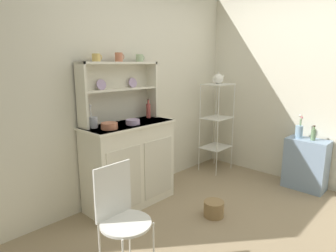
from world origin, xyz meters
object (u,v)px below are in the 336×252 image
(cup_gold_0, at_px, (96,58))
(jam_bottle, at_px, (148,110))
(porcelain_teapot, at_px, (218,79))
(bowl_mixing_large, at_px, (109,126))
(flower_vase, at_px, (299,131))
(wire_chair, at_px, (121,212))
(floor_basket, at_px, (214,209))
(hutch_shelf_unit, at_px, (118,87))
(bakers_rack, at_px, (217,117))
(utensil_jar, at_px, (93,122))
(oil_bottle, at_px, (313,134))
(hutch_cabinet, at_px, (130,163))
(side_shelf_blue, at_px, (306,164))

(cup_gold_0, height_order, jam_bottle, cup_gold_0)
(cup_gold_0, relative_size, porcelain_teapot, 0.41)
(bowl_mixing_large, relative_size, jam_bottle, 0.73)
(jam_bottle, distance_m, flower_vase, 1.88)
(wire_chair, relative_size, jam_bottle, 3.84)
(cup_gold_0, xyz_separation_m, porcelain_teapot, (1.81, -0.21, -0.26))
(cup_gold_0, bearing_deg, floor_basket, -54.71)
(wire_chair, distance_m, bowl_mixing_large, 0.99)
(hutch_shelf_unit, distance_m, bakers_rack, 1.64)
(hutch_shelf_unit, relative_size, cup_gold_0, 9.97)
(floor_basket, bearing_deg, bakers_rack, 33.65)
(utensil_jar, bearing_deg, bakers_rack, -4.83)
(hutch_shelf_unit, relative_size, wire_chair, 1.10)
(wire_chair, relative_size, floor_basket, 4.12)
(bakers_rack, distance_m, porcelain_teapot, 0.54)
(porcelain_teapot, distance_m, oil_bottle, 1.40)
(bakers_rack, height_order, porcelain_teapot, porcelain_teapot)
(jam_bottle, xyz_separation_m, porcelain_teapot, (1.17, -0.17, 0.33))
(hutch_cabinet, relative_size, flower_vase, 3.42)
(floor_basket, xyz_separation_m, cup_gold_0, (-0.68, 0.96, 1.52))
(flower_vase, bearing_deg, wire_chair, 172.79)
(hutch_cabinet, relative_size, wire_chair, 1.19)
(wire_chair, bearing_deg, jam_bottle, 11.16)
(porcelain_teapot, bearing_deg, hutch_cabinet, 176.89)
(floor_basket, relative_size, porcelain_teapot, 0.89)
(jam_bottle, bearing_deg, flower_vase, -41.83)
(floor_basket, relative_size, oil_bottle, 1.14)
(bowl_mixing_large, bearing_deg, wire_chair, -121.60)
(hutch_shelf_unit, xyz_separation_m, utensil_jar, (-0.37, -0.08, -0.32))
(side_shelf_blue, relative_size, flower_vase, 2.16)
(porcelain_teapot, height_order, flower_vase, porcelain_teapot)
(side_shelf_blue, distance_m, oil_bottle, 0.40)
(bakers_rack, distance_m, wire_chair, 2.44)
(bakers_rack, xyz_separation_m, cup_gold_0, (-1.82, 0.21, 0.80))
(side_shelf_blue, relative_size, bowl_mixing_large, 3.94)
(utensil_jar, bearing_deg, hutch_shelf_unit, 12.78)
(side_shelf_blue, xyz_separation_m, flower_vase, (0.00, 0.12, 0.41))
(hutch_cabinet, bearing_deg, flower_vase, -33.30)
(porcelain_teapot, bearing_deg, flower_vase, -78.58)
(hutch_shelf_unit, relative_size, flower_vase, 3.19)
(hutch_cabinet, height_order, porcelain_teapot, porcelain_teapot)
(hutch_cabinet, height_order, jam_bottle, jam_bottle)
(floor_basket, relative_size, flower_vase, 0.70)
(wire_chair, distance_m, oil_bottle, 2.58)
(side_shelf_blue, bearing_deg, flower_vase, 89.81)
(wire_chair, bearing_deg, hutch_shelf_unit, 24.67)
(flower_vase, bearing_deg, porcelain_teapot, 101.42)
(hutch_cabinet, distance_m, wire_chair, 1.13)
(floor_basket, height_order, bowl_mixing_large, bowl_mixing_large)
(bakers_rack, distance_m, cup_gold_0, 2.00)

